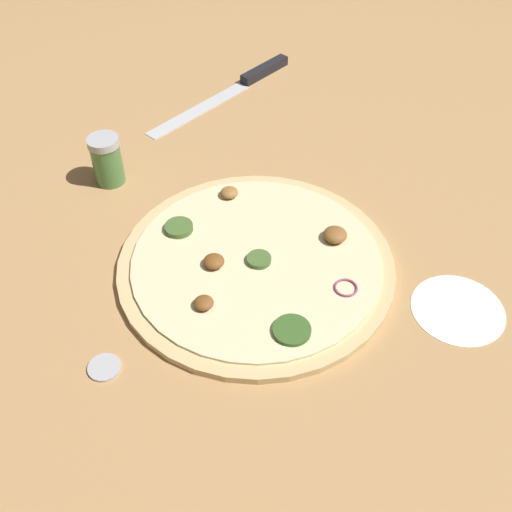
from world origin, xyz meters
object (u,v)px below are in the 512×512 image
(loose_cap, at_px, (104,367))
(knife, at_px, (247,80))
(spice_jar, at_px, (107,160))
(pizza, at_px, (256,263))

(loose_cap, bearing_deg, knife, 120.64)
(spice_jar, height_order, loose_cap, spice_jar)
(spice_jar, bearing_deg, pizza, 5.09)
(pizza, distance_m, loose_cap, 0.24)
(knife, height_order, loose_cap, knife)
(knife, xyz_separation_m, loose_cap, (0.35, -0.59, -0.00))
(pizza, distance_m, spice_jar, 0.30)
(pizza, xyz_separation_m, knife, (-0.36, 0.34, -0.00))
(knife, height_order, spice_jar, spice_jar)
(loose_cap, bearing_deg, pizza, 87.24)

